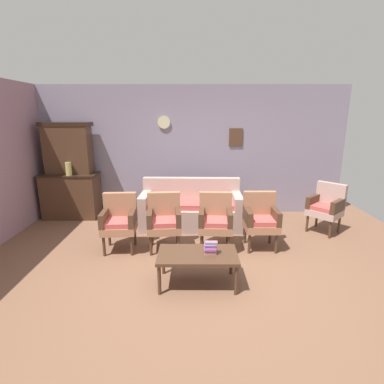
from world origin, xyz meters
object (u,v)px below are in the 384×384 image
armchair_row_middle (119,220)px  book_stack_on_table (211,248)px  side_cabinet (71,195)px  armchair_by_doorway (261,218)px  coffee_table (198,257)px  armchair_near_couch_end (164,219)px  armchair_near_cabinet (215,219)px  floral_couch (191,210)px  wingback_chair_by_fireplace (326,206)px  vase_on_cabinet (69,169)px

armchair_row_middle → book_stack_on_table: (1.38, -1.01, -0.00)m
side_cabinet → armchair_by_doorway: side_cabinet is taller
side_cabinet → coffee_table: 3.66m
armchair_near_couch_end → armchair_by_doorway: (1.54, 0.06, 0.00)m
side_cabinet → book_stack_on_table: bearing=-42.8°
armchair_row_middle → armchair_near_cabinet: 1.52m
floral_couch → armchair_by_doorway: 1.48m
armchair_row_middle → coffee_table: 1.59m
armchair_row_middle → armchair_near_cabinet: size_ratio=1.00×
armchair_row_middle → side_cabinet: bearing=131.8°
armchair_near_cabinet → wingback_chair_by_fireplace: size_ratio=1.00×
coffee_table → book_stack_on_table: bearing=-1.0°
floral_couch → armchair_near_cabinet: bearing=-68.0°
floral_couch → armchair_near_cabinet: same height
armchair_row_middle → book_stack_on_table: size_ratio=5.37×
armchair_by_doorway → armchair_near_couch_end: bearing=-177.8°
wingback_chair_by_fireplace → armchair_near_cabinet: bearing=-161.1°
wingback_chair_by_fireplace → armchair_near_couch_end: bearing=-165.9°
armchair_row_middle → wingback_chair_by_fireplace: same height
armchair_near_cabinet → armchair_near_couch_end: bearing=-179.0°
vase_on_cabinet → armchair_by_doorway: (3.56, -1.28, -0.56)m
vase_on_cabinet → armchair_by_doorway: vase_on_cabinet is taller
armchair_row_middle → book_stack_on_table: armchair_row_middle is taller
armchair_near_cabinet → wingback_chair_by_fireplace: 2.19m
armchair_near_couch_end → book_stack_on_table: 1.24m
wingback_chair_by_fireplace → coffee_table: bearing=-143.3°
vase_on_cabinet → wingback_chair_by_fireplace: 4.97m
floral_couch → book_stack_on_table: bearing=-82.7°
armchair_by_doorway → book_stack_on_table: size_ratio=5.37×
armchair_near_couch_end → book_stack_on_table: size_ratio=5.37×
side_cabinet → armchair_row_middle: size_ratio=1.28×
vase_on_cabinet → floral_couch: (2.43, -0.34, -0.74)m
armchair_near_couch_end → vase_on_cabinet: bearing=146.4°
wingback_chair_by_fireplace → coffee_table: size_ratio=0.90×
armchair_by_doorway → armchair_row_middle: bearing=-177.7°
book_stack_on_table → armchair_by_doorway: bearing=51.8°
vase_on_cabinet → armchair_near_couch_end: vase_on_cabinet is taller
armchair_near_couch_end → book_stack_on_table: armchair_near_couch_end is taller
floral_couch → armchair_by_doorway: (1.13, -0.94, 0.17)m
coffee_table → floral_couch: bearing=92.9°
side_cabinet → armchair_near_cabinet: size_ratio=1.28×
floral_couch → book_stack_on_table: (0.26, -2.04, 0.17)m
floral_couch → armchair_row_middle: same height
vase_on_cabinet → armchair_by_doorway: 3.82m
side_cabinet → floral_couch: bearing=-11.7°
floral_couch → wingback_chair_by_fireplace: same height
book_stack_on_table → vase_on_cabinet: bearing=138.5°
wingback_chair_by_fireplace → floral_couch: bearing=173.6°
side_cabinet → book_stack_on_table: size_ratio=6.89×
armchair_near_couch_end → armchair_near_cabinet: (0.81, 0.01, 0.00)m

